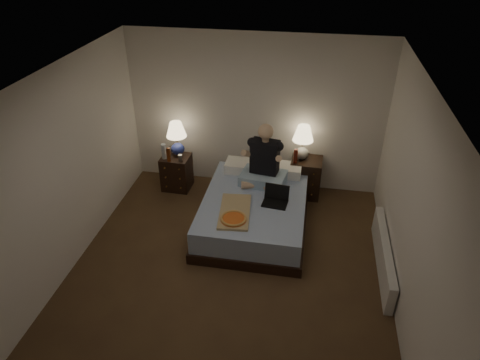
% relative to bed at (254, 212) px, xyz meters
% --- Properties ---
extents(floor, '(4.00, 4.50, 0.00)m').
position_rel_bed_xyz_m(floor, '(-0.18, -1.05, -0.24)').
color(floor, brown).
rests_on(floor, ground).
extents(ceiling, '(4.00, 4.50, 0.00)m').
position_rel_bed_xyz_m(ceiling, '(-0.18, -1.05, 2.26)').
color(ceiling, white).
rests_on(ceiling, ground).
extents(wall_back, '(4.00, 0.00, 2.50)m').
position_rel_bed_xyz_m(wall_back, '(-0.18, 1.20, 1.01)').
color(wall_back, silver).
rests_on(wall_back, ground).
extents(wall_left, '(0.00, 4.50, 2.50)m').
position_rel_bed_xyz_m(wall_left, '(-2.18, -1.05, 1.01)').
color(wall_left, silver).
rests_on(wall_left, ground).
extents(wall_right, '(0.00, 4.50, 2.50)m').
position_rel_bed_xyz_m(wall_right, '(1.82, -1.05, 1.01)').
color(wall_right, silver).
rests_on(wall_right, ground).
extents(bed, '(1.44, 1.91, 0.48)m').
position_rel_bed_xyz_m(bed, '(0.00, 0.00, 0.00)').
color(bed, '#6285C4').
rests_on(bed, floor).
extents(nightstand_left, '(0.46, 0.41, 0.58)m').
position_rel_bed_xyz_m(nightstand_left, '(-1.41, 0.80, 0.05)').
color(nightstand_left, black).
rests_on(nightstand_left, floor).
extents(nightstand_right, '(0.50, 0.45, 0.63)m').
position_rel_bed_xyz_m(nightstand_right, '(0.69, 0.97, 0.08)').
color(nightstand_right, black).
rests_on(nightstand_right, floor).
extents(lamp_left, '(0.39, 0.39, 0.56)m').
position_rel_bed_xyz_m(lamp_left, '(-1.39, 0.90, 0.62)').
color(lamp_left, navy).
rests_on(lamp_left, nightstand_left).
extents(lamp_right, '(0.37, 0.37, 0.56)m').
position_rel_bed_xyz_m(lamp_right, '(0.59, 1.00, 0.67)').
color(lamp_right, gray).
rests_on(lamp_right, nightstand_right).
extents(water_bottle, '(0.07, 0.07, 0.25)m').
position_rel_bed_xyz_m(water_bottle, '(-1.56, 0.72, 0.46)').
color(water_bottle, silver).
rests_on(water_bottle, nightstand_left).
extents(soda_can, '(0.07, 0.07, 0.10)m').
position_rel_bed_xyz_m(soda_can, '(-1.29, 0.70, 0.39)').
color(soda_can, '#9FA09B').
rests_on(soda_can, nightstand_left).
extents(beer_bottle_left, '(0.06, 0.06, 0.23)m').
position_rel_bed_xyz_m(beer_bottle_left, '(-1.46, 0.65, 0.45)').
color(beer_bottle_left, '#60270D').
rests_on(beer_bottle_left, nightstand_left).
extents(beer_bottle_right, '(0.06, 0.06, 0.23)m').
position_rel_bed_xyz_m(beer_bottle_right, '(0.51, 0.85, 0.50)').
color(beer_bottle_right, '#5C190D').
rests_on(beer_bottle_right, nightstand_right).
extents(person, '(0.73, 0.62, 0.93)m').
position_rel_bed_xyz_m(person, '(0.07, 0.43, 0.70)').
color(person, black).
rests_on(person, bed).
extents(laptop, '(0.37, 0.32, 0.24)m').
position_rel_bed_xyz_m(laptop, '(0.30, -0.10, 0.36)').
color(laptop, black).
rests_on(laptop, bed).
extents(pizza_box, '(0.47, 0.80, 0.08)m').
position_rel_bed_xyz_m(pizza_box, '(-0.19, -0.59, 0.28)').
color(pizza_box, tan).
rests_on(pizza_box, bed).
extents(radiator, '(0.10, 1.60, 0.40)m').
position_rel_bed_xyz_m(radiator, '(1.75, -0.60, -0.04)').
color(radiator, silver).
rests_on(radiator, floor).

